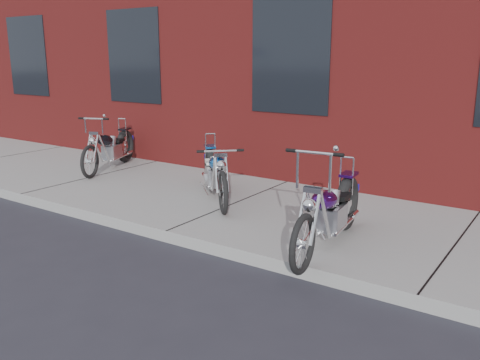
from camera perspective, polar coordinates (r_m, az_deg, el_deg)
The scene contains 5 objects.
ground at distance 6.30m, azimuth -8.26°, elevation -6.97°, with size 120.00×120.00×0.00m, color #26252C.
sidewalk at distance 7.38m, azimuth -0.40°, elevation -3.07°, with size 22.00×3.00×0.15m, color gray.
chopper_purple at distance 5.64m, azimuth 10.00°, elevation -3.85°, with size 0.51×2.10×1.18m.
chopper_blue at distance 7.47m, azimuth -2.75°, elevation 0.62°, with size 1.50×1.52×0.89m.
chopper_third at distance 9.75m, azimuth -14.40°, elevation 3.30°, with size 0.85×1.91×1.02m.
Camera 1 is at (4.03, -4.30, 2.22)m, focal length 38.00 mm.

